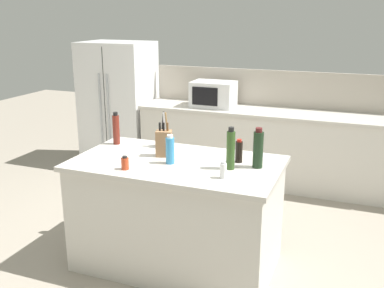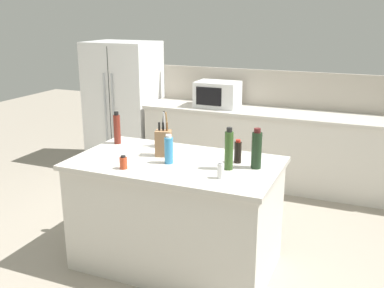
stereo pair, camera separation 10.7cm
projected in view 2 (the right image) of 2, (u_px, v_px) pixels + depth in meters
The scene contains 16 objects.
ground_plane at pixel (177, 262), 3.94m from camera, with size 14.00×14.00×0.00m, color gray.
back_counter_run at pixel (271, 148), 5.64m from camera, with size 3.29×0.66×0.94m.
wall_backsplash at pixel (279, 89), 5.72m from camera, with size 3.25×0.03×0.46m, color #B2A899.
kitchen_island at pixel (176, 213), 3.80m from camera, with size 1.69×0.97×0.94m.
refrigerator at pixel (124, 103), 6.37m from camera, with size 0.93×0.75×1.72m.
microwave at pixel (217, 94), 5.73m from camera, with size 0.54×0.39×0.32m.
knife_block at pixel (163, 143), 3.78m from camera, with size 0.15×0.13×0.29m.
utensil_crock at pixel (165, 138), 4.05m from camera, with size 0.12×0.12×0.32m.
spice_jar_oregano at pixel (167, 145), 3.93m from camera, with size 0.06×0.06×0.11m.
vinegar_bottle at pixel (117, 129), 4.12m from camera, with size 0.06×0.06×0.30m.
spice_jar_paprika at pixel (123, 163), 3.48m from camera, with size 0.06×0.06×0.11m.
olive_oil_bottle at pixel (229, 150), 3.44m from camera, with size 0.07×0.07×0.33m.
wine_bottle at pixel (257, 150), 3.47m from camera, with size 0.08×0.08×0.32m.
salt_shaker at pixel (221, 171), 3.28m from camera, with size 0.05×0.05×0.13m.
dish_soap_bottle at pixel (169, 150), 3.59m from camera, with size 0.07×0.07×0.24m.
soy_sauce_bottle at pixel (238, 152), 3.61m from camera, with size 0.06×0.06×0.19m.
Camera 2 is at (1.48, -3.16, 2.12)m, focal length 42.00 mm.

